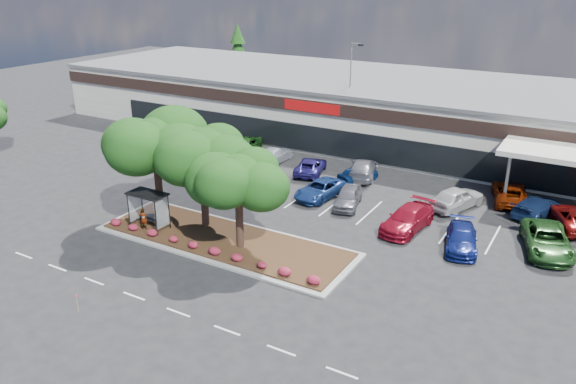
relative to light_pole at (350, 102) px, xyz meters
The scene contains 30 objects.
ground 28.68m from the light_pole, 82.21° to the right, with size 160.00×160.00×0.00m, color black.
retail_store 7.22m from the light_pole, 56.46° to the left, with size 80.40×25.20×6.25m.
landscape_island 24.53m from the light_pole, 85.64° to the right, with size 18.00×6.00×0.26m.
lane_markings 18.59m from the light_pole, 78.16° to the right, with size 33.12×20.06×0.01m.
shrub_row 26.53m from the light_pole, 85.99° to the right, with size 17.00×0.80×0.50m, color #962344, non-canonical shape.
bus_shelter 25.46m from the light_pole, 98.32° to the right, with size 2.75×1.55×2.59m.
island_tree_west 23.90m from the light_pole, 100.04° to the right, with size 7.20×7.20×7.89m, color black, non-canonical shape.
island_tree_mid 22.85m from the light_pole, 91.68° to the right, with size 6.60×6.60×7.32m, color black, non-canonical shape.
island_tree_east 24.59m from the light_pole, 82.20° to the right, with size 5.80×5.80×6.50m, color black, non-canonical shape.
conifer_north_west 31.74m from the light_pole, 145.52° to the left, with size 4.40×4.40×10.00m, color black.
person_waiting 26.13m from the light_pole, 98.69° to the right, with size 0.55×0.36×1.52m, color #594C47.
light_pole is the anchor object (origin of this frame).
survey_stake 34.90m from the light_pole, 89.97° to the right, with size 0.07×0.14×1.10m.
car_0 17.57m from the light_pole, 123.91° to the right, with size 1.41×4.04×1.33m, color slate.
car_1 16.47m from the light_pole, 113.46° to the right, with size 1.40×4.01×1.32m, color black.
car_2 16.81m from the light_pole, 97.18° to the right, with size 1.60×4.59×1.51m, color maroon.
car_3 14.78m from the light_pole, 74.85° to the right, with size 2.31×5.01×1.39m, color navy.
car_4 16.07m from the light_pole, 65.81° to the right, with size 1.76×4.37×1.49m, color slate.
car_5 20.17m from the light_pole, 53.67° to the right, with size 2.23×5.49×1.59m, color maroon.
car_6 23.47m from the light_pole, 47.12° to the right, with size 1.95×4.80×1.39m, color navy.
car_8 25.58m from the light_pole, 35.41° to the right, with size 2.69×5.84×1.62m, color #20491C.
car_9 11.37m from the light_pole, 140.53° to the right, with size 2.79×6.06×1.68m, color #1D5018.
car_10 9.72m from the light_pole, 117.76° to the right, with size 1.98×4.87×1.41m, color #B5B8C3.
car_11 9.90m from the light_pole, 87.67° to the right, with size 2.25×4.89×1.36m, color navy.
car_12 10.77m from the light_pole, 61.04° to the right, with size 1.60×3.97×1.35m, color navy.
car_13 9.73m from the light_pole, 57.60° to the right, with size 2.24×5.52×1.60m, color slate.
car_14 17.65m from the light_pole, 37.19° to the right, with size 2.01×5.01×1.71m, color #B6B6B6.
car_15 18.84m from the light_pole, 22.43° to the right, with size 2.49×5.40×1.50m, color maroon.
car_16 21.46m from the light_pole, 24.61° to the right, with size 1.99×4.90×1.42m, color navy.
car_17 24.26m from the light_pole, 24.17° to the right, with size 2.50×5.42×1.50m, color maroon.
Camera 1 is at (18.65, -23.03, 16.96)m, focal length 35.00 mm.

